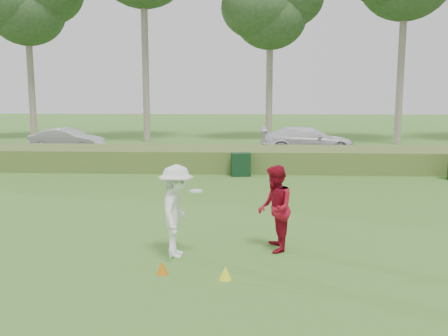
# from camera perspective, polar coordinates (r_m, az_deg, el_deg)

# --- Properties ---
(ground) EXTENTS (120.00, 120.00, 0.00)m
(ground) POSITION_cam_1_polar(r_m,az_deg,el_deg) (9.94, -1.18, -11.07)
(ground) COLOR #3A7226
(ground) RESTS_ON ground
(reed_strip) EXTENTS (80.00, 3.00, 0.90)m
(reed_strip) POSITION_cam_1_polar(r_m,az_deg,el_deg) (21.53, 1.07, 1.09)
(reed_strip) COLOR #4D6829
(reed_strip) RESTS_ON ground
(park_road) EXTENTS (80.00, 6.00, 0.06)m
(park_road) POSITION_cam_1_polar(r_m,az_deg,el_deg) (26.54, 1.40, 1.67)
(park_road) COLOR #2D2D2D
(park_road) RESTS_ON ground
(tree_2) EXTENTS (6.50, 6.50, 12.00)m
(tree_2) POSITION_cam_1_polar(r_m,az_deg,el_deg) (36.82, -21.64, 17.07)
(tree_2) COLOR gray
(tree_2) RESTS_ON ground
(tree_4) EXTENTS (6.24, 6.24, 11.50)m
(tree_4) POSITION_cam_1_polar(r_m,az_deg,el_deg) (34.24, 5.32, 17.66)
(tree_4) COLOR gray
(tree_4) RESTS_ON ground
(player_white) EXTENTS (0.89, 1.24, 1.90)m
(player_white) POSITION_cam_1_polar(r_m,az_deg,el_deg) (10.24, -5.45, -4.93)
(player_white) COLOR white
(player_white) RESTS_ON ground
(player_red) EXTENTS (0.73, 0.92, 1.84)m
(player_red) POSITION_cam_1_polar(r_m,az_deg,el_deg) (10.61, 5.84, -4.63)
(player_red) COLOR maroon
(player_red) RESTS_ON ground
(cone_orange) EXTENTS (0.22, 0.22, 0.25)m
(cone_orange) POSITION_cam_1_polar(r_m,az_deg,el_deg) (9.53, -7.07, -11.24)
(cone_orange) COLOR orange
(cone_orange) RESTS_ON ground
(cone_yellow) EXTENTS (0.23, 0.23, 0.25)m
(cone_yellow) POSITION_cam_1_polar(r_m,az_deg,el_deg) (9.21, 0.17, -11.90)
(cone_yellow) COLOR #FFF61A
(cone_yellow) RESTS_ON ground
(utility_cabinet) EXTENTS (0.81, 0.57, 0.93)m
(utility_cabinet) POSITION_cam_1_polar(r_m,az_deg,el_deg) (19.74, 1.93, 0.40)
(utility_cabinet) COLOR #10321B
(utility_cabinet) RESTS_ON ground
(car_mid) EXTENTS (4.03, 1.79, 1.29)m
(car_mid) POSITION_cam_1_polar(r_m,az_deg,el_deg) (28.02, -17.44, 3.04)
(car_mid) COLOR silver
(car_mid) RESTS_ON park_road
(car_right) EXTENTS (4.93, 2.03, 1.43)m
(car_right) POSITION_cam_1_polar(r_m,az_deg,el_deg) (26.43, 9.49, 3.14)
(car_right) COLOR white
(car_right) RESTS_ON park_road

